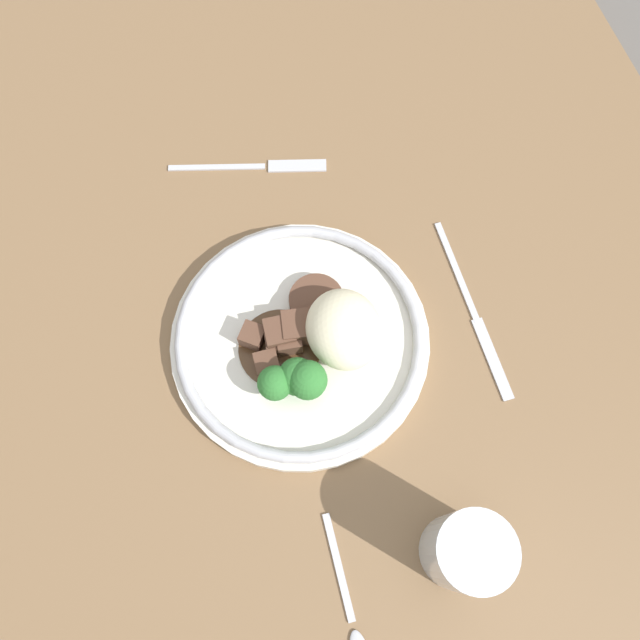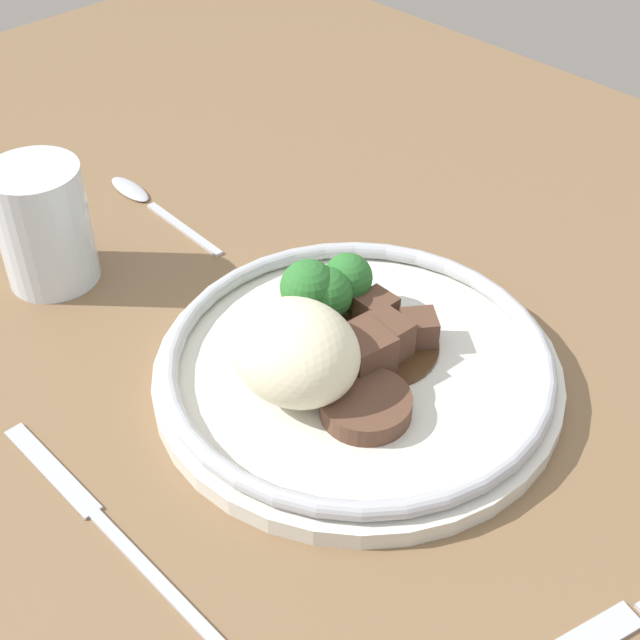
% 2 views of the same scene
% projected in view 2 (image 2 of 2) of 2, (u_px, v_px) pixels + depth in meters
% --- Properties ---
extents(ground_plane, '(8.00, 8.00, 0.00)m').
position_uv_depth(ground_plane, '(378.00, 432.00, 0.61)').
color(ground_plane, '#5B5651').
extents(dining_table, '(1.44, 1.01, 0.03)m').
position_uv_depth(dining_table, '(379.00, 415.00, 0.60)').
color(dining_table, brown).
rests_on(dining_table, ground).
extents(plate, '(0.27, 0.27, 0.07)m').
position_uv_depth(plate, '(347.00, 359.00, 0.58)').
color(plate, silver).
rests_on(plate, dining_table).
extents(juice_glass, '(0.07, 0.07, 0.09)m').
position_uv_depth(juice_glass, '(45.00, 232.00, 0.66)').
color(juice_glass, '#F4AD19').
rests_on(juice_glass, dining_table).
extents(knife, '(0.21, 0.01, 0.00)m').
position_uv_depth(knife, '(100.00, 520.00, 0.51)').
color(knife, '#B7B7BC').
rests_on(knife, dining_table).
extents(spoon, '(0.16, 0.02, 0.01)m').
position_uv_depth(spoon, '(143.00, 199.00, 0.76)').
color(spoon, '#B7B7BC').
rests_on(spoon, dining_table).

